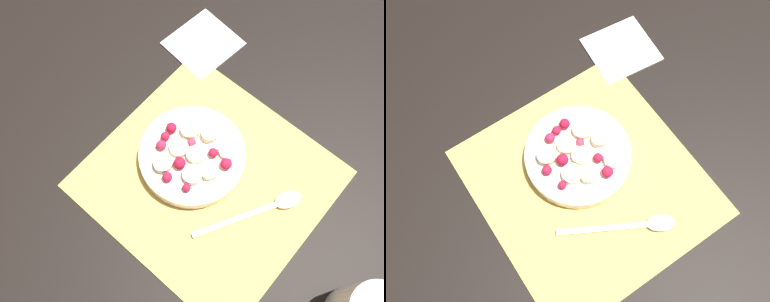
# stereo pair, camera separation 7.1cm
# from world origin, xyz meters

# --- Properties ---
(ground_plane) EXTENTS (3.00, 3.00, 0.00)m
(ground_plane) POSITION_xyz_m (0.00, 0.00, 0.00)
(ground_plane) COLOR black
(placemat) EXTENTS (0.37, 0.35, 0.01)m
(placemat) POSITION_xyz_m (0.00, 0.00, 0.00)
(placemat) COLOR #E0B251
(placemat) RESTS_ON ground_plane
(fruit_bowl) EXTENTS (0.18, 0.18, 0.05)m
(fruit_bowl) POSITION_xyz_m (-0.04, 0.01, 0.02)
(fruit_bowl) COLOR white
(fruit_bowl) RESTS_ON placemat
(spoon) EXTENTS (0.11, 0.18, 0.01)m
(spoon) POSITION_xyz_m (0.11, 0.03, 0.01)
(spoon) COLOR silver
(spoon) RESTS_ON placemat
(napkin) EXTENTS (0.13, 0.13, 0.01)m
(napkin) POSITION_xyz_m (-0.19, 0.21, 0.00)
(napkin) COLOR white
(napkin) RESTS_ON ground_plane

